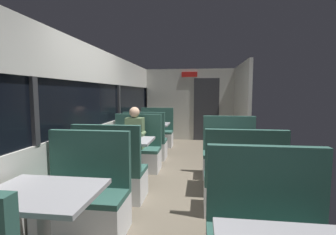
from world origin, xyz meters
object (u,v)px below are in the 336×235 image
(bench_far_window_facing_end, at_px, (146,145))
(dining_table_far_window, at_px, (151,127))
(seated_passenger, at_px, (135,144))
(dining_table_rear_aisle, at_px, (235,151))
(dining_table_near_window, at_px, (43,203))
(dining_table_mid_window, at_px, (126,145))
(bench_rear_aisle_facing_end, at_px, (242,188))
(bench_far_window_facing_entry, at_px, (156,135))
(bench_rear_aisle_facing_entry, at_px, (229,159))
(bench_near_window_facing_entry, at_px, (84,202))
(bench_mid_window_facing_end, at_px, (111,177))
(bench_mid_window_facing_entry, at_px, (136,153))

(bench_far_window_facing_end, bearing_deg, dining_table_far_window, 90.00)
(seated_passenger, bearing_deg, dining_table_rear_aisle, -24.80)
(dining_table_near_window, distance_m, dining_table_mid_window, 2.23)
(dining_table_rear_aisle, relative_size, bench_rear_aisle_facing_end, 0.82)
(dining_table_near_window, height_order, bench_rear_aisle_facing_end, bench_rear_aisle_facing_end)
(bench_far_window_facing_entry, height_order, bench_rear_aisle_facing_entry, same)
(dining_table_near_window, xyz_separation_m, bench_far_window_facing_end, (0.00, 3.77, -0.31))
(seated_passenger, bearing_deg, bench_near_window_facing_entry, -90.00)
(bench_far_window_facing_end, bearing_deg, seated_passenger, -90.00)
(dining_table_far_window, bearing_deg, bench_mid_window_facing_end, -90.00)
(bench_far_window_facing_end, relative_size, bench_rear_aisle_facing_entry, 1.00)
(dining_table_mid_window, height_order, bench_rear_aisle_facing_end, bench_rear_aisle_facing_end)
(bench_rear_aisle_facing_end, distance_m, seated_passenger, 2.36)
(bench_rear_aisle_facing_end, xyz_separation_m, bench_rear_aisle_facing_entry, (0.00, 1.40, 0.00))
(bench_near_window_facing_entry, xyz_separation_m, seated_passenger, (0.00, 2.16, 0.21))
(bench_mid_window_facing_end, distance_m, dining_table_far_window, 2.95)
(bench_near_window_facing_entry, xyz_separation_m, bench_rear_aisle_facing_entry, (1.79, 2.03, 0.00))
(dining_table_mid_window, height_order, bench_far_window_facing_end, bench_far_window_facing_end)
(bench_mid_window_facing_end, relative_size, bench_rear_aisle_facing_entry, 1.00)
(bench_far_window_facing_entry, height_order, dining_table_rear_aisle, bench_far_window_facing_entry)
(bench_near_window_facing_entry, relative_size, dining_table_far_window, 1.22)
(bench_far_window_facing_end, height_order, bench_far_window_facing_entry, same)
(dining_table_rear_aisle, bearing_deg, bench_mid_window_facing_end, -164.41)
(bench_near_window_facing_entry, height_order, dining_table_mid_window, bench_near_window_facing_entry)
(dining_table_near_window, xyz_separation_m, seated_passenger, (0.00, 2.86, -0.10))
(bench_far_window_facing_end, distance_m, bench_rear_aisle_facing_entry, 2.07)
(bench_far_window_facing_entry, distance_m, bench_rear_aisle_facing_entry, 3.02)
(bench_rear_aisle_facing_entry, bearing_deg, dining_table_far_window, 135.90)
(bench_mid_window_facing_entry, distance_m, dining_table_far_window, 1.57)
(bench_rear_aisle_facing_entry, bearing_deg, bench_far_window_facing_end, 149.96)
(bench_near_window_facing_entry, relative_size, bench_far_window_facing_entry, 1.00)
(dining_table_near_window, height_order, bench_far_window_facing_end, bench_far_window_facing_end)
(dining_table_mid_window, xyz_separation_m, bench_mid_window_facing_end, (0.00, -0.70, -0.31))
(dining_table_mid_window, distance_m, bench_mid_window_facing_entry, 0.77)
(bench_near_window_facing_entry, relative_size, bench_rear_aisle_facing_entry, 1.00)
(dining_table_mid_window, relative_size, bench_far_window_facing_entry, 0.82)
(bench_rear_aisle_facing_end, bearing_deg, dining_table_rear_aisle, 90.00)
(bench_far_window_facing_end, distance_m, bench_far_window_facing_entry, 1.40)
(dining_table_mid_window, xyz_separation_m, dining_table_far_window, (0.00, 2.23, 0.00))
(dining_table_far_window, distance_m, bench_far_window_facing_entry, 0.77)
(seated_passenger, bearing_deg, bench_far_window_facing_end, 90.00)
(bench_mid_window_facing_entry, height_order, bench_rear_aisle_facing_entry, same)
(bench_mid_window_facing_end, bearing_deg, bench_far_window_facing_entry, 90.00)
(bench_mid_window_facing_entry, bearing_deg, bench_far_window_facing_entry, 90.00)
(dining_table_mid_window, xyz_separation_m, seated_passenger, (0.00, 0.63, -0.10))
(bench_mid_window_facing_entry, relative_size, bench_rear_aisle_facing_entry, 1.00)
(bench_mid_window_facing_entry, bearing_deg, bench_rear_aisle_facing_end, -41.77)
(bench_far_window_facing_entry, bearing_deg, dining_table_far_window, -90.00)
(bench_near_window_facing_entry, xyz_separation_m, bench_far_window_facing_entry, (0.00, 4.47, 0.00))
(bench_mid_window_facing_end, height_order, dining_table_far_window, bench_mid_window_facing_end)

